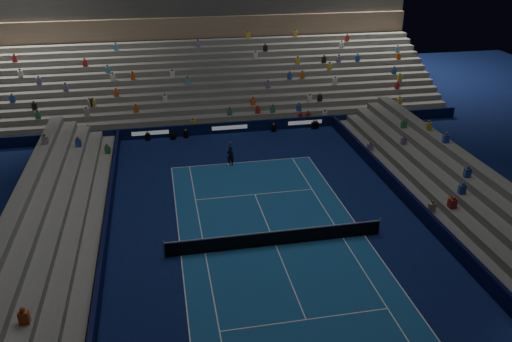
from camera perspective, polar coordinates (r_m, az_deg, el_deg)
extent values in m
plane|color=#0B1544|center=(30.23, 2.19, -8.24)|extent=(90.00, 90.00, 0.00)
cube|color=navy|center=(30.23, 2.19, -8.24)|extent=(10.97, 23.77, 0.01)
cube|color=black|center=(46.31, -2.96, 4.85)|extent=(44.00, 0.25, 1.00)
cube|color=black|center=(33.27, 18.79, -5.33)|extent=(0.25, 37.00, 1.00)
cube|color=black|center=(29.61, -16.65, -9.09)|extent=(0.25, 37.00, 1.00)
cube|color=slate|center=(47.33, -3.13, 4.98)|extent=(44.00, 1.00, 0.50)
cube|color=slate|center=(48.17, -3.31, 5.67)|extent=(44.00, 1.00, 1.00)
cube|color=slate|center=(49.03, -3.48, 6.33)|extent=(44.00, 1.00, 1.50)
cube|color=slate|center=(49.88, -3.65, 6.97)|extent=(44.00, 1.00, 2.00)
cube|color=slate|center=(50.75, -3.81, 7.59)|extent=(44.00, 1.00, 2.50)
cube|color=slate|center=(51.62, -3.96, 8.18)|extent=(44.00, 1.00, 3.00)
cube|color=slate|center=(52.50, -4.11, 8.76)|extent=(44.00, 1.00, 3.50)
cube|color=slate|center=(53.38, -4.26, 9.32)|extent=(44.00, 1.00, 4.00)
cube|color=slate|center=(54.27, -4.40, 9.86)|extent=(44.00, 1.00, 4.50)
cube|color=slate|center=(55.16, -4.54, 10.38)|extent=(44.00, 1.00, 5.00)
cube|color=slate|center=(56.06, -4.67, 10.88)|extent=(44.00, 1.00, 5.50)
cube|color=slate|center=(56.96, -4.80, 11.37)|extent=(44.00, 1.00, 6.00)
cube|color=#897155|center=(57.19, -5.09, 15.62)|extent=(44.00, 0.60, 2.20)
cube|color=#3F3F3C|center=(58.19, -5.36, 18.37)|extent=(44.00, 2.40, 3.00)
cube|color=#61625D|center=(33.77, 19.92, -5.52)|extent=(1.00, 37.00, 0.50)
cube|color=#61625D|center=(34.15, 21.44, -4.94)|extent=(1.00, 37.00, 1.00)
cube|color=#61625D|center=(34.55, 22.92, -4.37)|extent=(1.00, 37.00, 1.50)
cube|color=#61625D|center=(34.98, 24.36, -3.81)|extent=(1.00, 37.00, 2.00)
cube|color=#61625D|center=(35.44, 25.76, -3.26)|extent=(1.00, 37.00, 2.50)
cube|color=gray|center=(29.86, -18.13, -9.58)|extent=(1.00, 37.00, 0.50)
cube|color=gray|center=(29.89, -20.11, -9.29)|extent=(1.00, 37.00, 1.00)
cube|color=gray|center=(29.96, -22.08, -8.99)|extent=(1.00, 37.00, 1.50)
cube|color=gray|center=(30.06, -24.04, -8.68)|extent=(1.00, 37.00, 2.00)
cube|color=gray|center=(30.20, -25.98, -8.37)|extent=(1.00, 37.00, 2.50)
cylinder|color=#B2B2B7|center=(29.34, -10.20, -8.55)|extent=(0.10, 0.10, 1.10)
cylinder|color=#B2B2B7|center=(31.82, 13.57, -5.98)|extent=(0.10, 0.10, 1.10)
cube|color=black|center=(29.99, 2.21, -7.53)|extent=(12.80, 0.03, 0.90)
cube|color=white|center=(29.72, 2.22, -6.74)|extent=(12.80, 0.04, 0.08)
imported|color=black|center=(39.77, -2.86, 1.70)|extent=(0.66, 0.55, 1.53)
cube|color=black|center=(45.54, -9.15, 3.90)|extent=(0.56, 0.62, 0.57)
cylinder|color=black|center=(45.08, -9.14, 3.90)|extent=(0.25, 0.38, 0.16)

